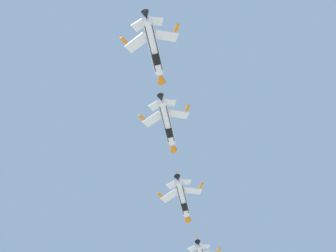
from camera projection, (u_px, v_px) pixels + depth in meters
fighter_jet_left_wing at (183, 199)px, 145.45m from camera, size 10.47×15.02×4.39m
fighter_jet_right_wing at (167, 123)px, 131.48m from camera, size 10.49×15.02×4.38m
fighter_jet_left_outer at (154, 48)px, 113.83m from camera, size 10.46×15.02×4.39m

